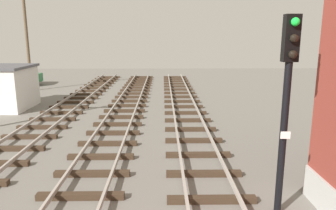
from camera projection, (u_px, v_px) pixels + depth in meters
signal_mast at (287, 94)px, 7.69m from camera, size 0.36×0.40×5.06m
control_hut at (6, 87)px, 20.21m from camera, size 3.00×3.80×2.76m
parked_car_green at (17, 76)px, 29.91m from camera, size 4.20×2.04×1.76m
utility_pole_far at (27, 34)px, 26.23m from camera, size 1.80×0.24×9.15m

